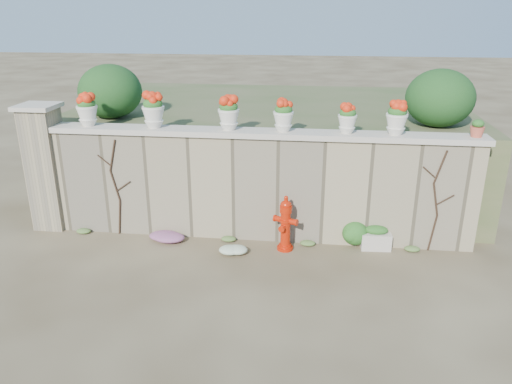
# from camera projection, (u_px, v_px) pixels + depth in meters

# --- Properties ---
(ground) EXTENTS (80.00, 80.00, 0.00)m
(ground) POSITION_uv_depth(u_px,v_px,m) (243.00, 284.00, 8.05)
(ground) COLOR #463723
(ground) RESTS_ON ground
(stone_wall) EXTENTS (8.00, 0.40, 2.00)m
(stone_wall) POSITION_uv_depth(u_px,v_px,m) (257.00, 188.00, 9.37)
(stone_wall) COLOR gray
(stone_wall) RESTS_ON ground
(wall_cap) EXTENTS (8.10, 0.52, 0.10)m
(wall_cap) POSITION_uv_depth(u_px,v_px,m) (257.00, 133.00, 9.01)
(wall_cap) COLOR beige
(wall_cap) RESTS_ON stone_wall
(gate_pillar) EXTENTS (0.72, 0.72, 2.48)m
(gate_pillar) POSITION_uv_depth(u_px,v_px,m) (46.00, 167.00, 9.76)
(gate_pillar) COLOR gray
(gate_pillar) RESTS_ON ground
(raised_fill) EXTENTS (9.00, 6.00, 2.00)m
(raised_fill) POSITION_uv_depth(u_px,v_px,m) (272.00, 144.00, 12.35)
(raised_fill) COLOR #384C23
(raised_fill) RESTS_ON ground
(back_shrub_left) EXTENTS (1.30, 1.30, 1.10)m
(back_shrub_left) POSITION_uv_depth(u_px,v_px,m) (110.00, 91.00, 10.31)
(back_shrub_left) COLOR #143814
(back_shrub_left) RESTS_ON raised_fill
(back_shrub_right) EXTENTS (1.30, 1.30, 1.10)m
(back_shrub_right) POSITION_uv_depth(u_px,v_px,m) (440.00, 98.00, 9.56)
(back_shrub_right) COLOR #143814
(back_shrub_right) RESTS_ON raised_fill
(vine_left) EXTENTS (0.60, 0.04, 1.91)m
(vine_left) POSITION_uv_depth(u_px,v_px,m) (116.00, 186.00, 9.48)
(vine_left) COLOR black
(vine_left) RESTS_ON ground
(vine_right) EXTENTS (0.60, 0.04, 1.91)m
(vine_right) POSITION_uv_depth(u_px,v_px,m) (436.00, 200.00, 8.80)
(vine_right) COLOR black
(vine_right) RESTS_ON ground
(fire_hydrant) EXTENTS (0.45, 0.32, 1.04)m
(fire_hydrant) POSITION_uv_depth(u_px,v_px,m) (285.00, 223.00, 9.01)
(fire_hydrant) COLOR #B41C06
(fire_hydrant) RESTS_ON ground
(planter_box) EXTENTS (0.56, 0.34, 0.45)m
(planter_box) POSITION_uv_depth(u_px,v_px,m) (376.00, 238.00, 9.16)
(planter_box) COLOR beige
(planter_box) RESTS_ON ground
(green_shrub) EXTENTS (0.62, 0.56, 0.59)m
(green_shrub) POSITION_uv_depth(u_px,v_px,m) (354.00, 233.00, 9.18)
(green_shrub) COLOR #1E5119
(green_shrub) RESTS_ON ground
(magenta_clump) EXTENTS (0.81, 0.54, 0.21)m
(magenta_clump) POSITION_uv_depth(u_px,v_px,m) (167.00, 236.00, 9.46)
(magenta_clump) COLOR #C126AE
(magenta_clump) RESTS_ON ground
(white_flowers) EXTENTS (0.53, 0.43, 0.19)m
(white_flowers) POSITION_uv_depth(u_px,v_px,m) (231.00, 249.00, 9.00)
(white_flowers) COLOR white
(white_flowers) RESTS_ON ground
(urn_pot_0) EXTENTS (0.39, 0.39, 0.60)m
(urn_pot_0) POSITION_uv_depth(u_px,v_px,m) (87.00, 110.00, 9.25)
(urn_pot_0) COLOR silver
(urn_pot_0) RESTS_ON wall_cap
(urn_pot_1) EXTENTS (0.41, 0.41, 0.64)m
(urn_pot_1) POSITION_uv_depth(u_px,v_px,m) (153.00, 111.00, 9.10)
(urn_pot_1) COLOR silver
(urn_pot_1) RESTS_ON wall_cap
(urn_pot_2) EXTENTS (0.39, 0.39, 0.60)m
(urn_pot_2) POSITION_uv_depth(u_px,v_px,m) (229.00, 113.00, 8.94)
(urn_pot_2) COLOR silver
(urn_pot_2) RESTS_ON wall_cap
(urn_pot_3) EXTENTS (0.36, 0.36, 0.57)m
(urn_pot_3) POSITION_uv_depth(u_px,v_px,m) (283.00, 116.00, 8.84)
(urn_pot_3) COLOR silver
(urn_pot_3) RESTS_ON wall_cap
(urn_pot_4) EXTENTS (0.33, 0.33, 0.52)m
(urn_pot_4) POSITION_uv_depth(u_px,v_px,m) (347.00, 119.00, 8.72)
(urn_pot_4) COLOR silver
(urn_pot_4) RESTS_ON wall_cap
(urn_pot_5) EXTENTS (0.37, 0.37, 0.59)m
(urn_pot_5) POSITION_uv_depth(u_px,v_px,m) (397.00, 118.00, 8.61)
(urn_pot_5) COLOR silver
(urn_pot_5) RESTS_ON wall_cap
(terracotta_pot) EXTENTS (0.24, 0.24, 0.29)m
(terracotta_pot) POSITION_uv_depth(u_px,v_px,m) (477.00, 129.00, 8.51)
(terracotta_pot) COLOR #BB4F39
(terracotta_pot) RESTS_ON wall_cap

